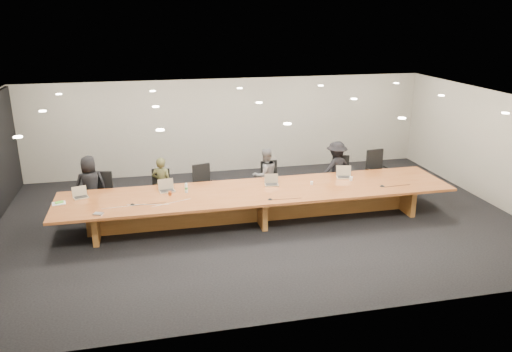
% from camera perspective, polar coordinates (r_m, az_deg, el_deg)
% --- Properties ---
extents(ground, '(12.00, 12.00, 0.00)m').
position_cam_1_polar(ground, '(11.69, 0.33, -5.11)').
color(ground, black).
rests_on(ground, ground).
extents(back_wall, '(12.00, 0.02, 2.80)m').
position_cam_1_polar(back_wall, '(15.01, -3.14, 5.77)').
color(back_wall, beige).
rests_on(back_wall, ground).
extents(conference_table, '(9.00, 1.80, 0.75)m').
position_cam_1_polar(conference_table, '(11.50, 0.33, -2.73)').
color(conference_table, brown).
rests_on(conference_table, ground).
extents(chair_far_left, '(0.63, 0.63, 1.02)m').
position_cam_1_polar(chair_far_left, '(12.47, -17.19, -1.92)').
color(chair_far_left, black).
rests_on(chair_far_left, ground).
extents(chair_left, '(0.59, 0.59, 1.03)m').
position_cam_1_polar(chair_left, '(12.32, -10.82, -1.63)').
color(chair_left, black).
rests_on(chair_left, ground).
extents(chair_mid_left, '(0.66, 0.66, 1.07)m').
position_cam_1_polar(chair_mid_left, '(12.40, -5.90, -1.15)').
color(chair_mid_left, black).
rests_on(chair_mid_left, ground).
extents(chair_mid_right, '(0.56, 0.56, 1.03)m').
position_cam_1_polar(chair_mid_right, '(12.75, 1.75, -0.61)').
color(chair_mid_right, black).
rests_on(chair_mid_right, ground).
extents(chair_right, '(0.67, 0.67, 1.06)m').
position_cam_1_polar(chair_right, '(13.32, 9.67, 0.02)').
color(chair_right, black).
rests_on(chair_right, ground).
extents(chair_far_right, '(0.66, 0.66, 1.17)m').
position_cam_1_polar(chair_far_right, '(13.69, 13.83, 0.48)').
color(chair_far_right, black).
rests_on(chair_far_right, ground).
extents(person_a, '(0.76, 0.55, 1.45)m').
position_cam_1_polar(person_a, '(12.43, -18.40, -1.05)').
color(person_a, black).
rests_on(person_a, ground).
extents(person_b, '(0.57, 0.47, 1.33)m').
position_cam_1_polar(person_b, '(12.32, -10.69, -0.87)').
color(person_b, '#3C3D21').
rests_on(person_b, ground).
extents(person_c, '(0.79, 0.69, 1.40)m').
position_cam_1_polar(person_c, '(12.64, 1.06, 0.10)').
color(person_c, '#5E5F61').
rests_on(person_c, ground).
extents(person_d, '(1.05, 0.76, 1.46)m').
position_cam_1_polar(person_d, '(13.23, 9.14, 0.84)').
color(person_d, black).
rests_on(person_d, ground).
extents(laptop_a, '(0.37, 0.31, 0.25)m').
position_cam_1_polar(laptop_a, '(11.58, -19.43, -1.79)').
color(laptop_a, beige).
rests_on(laptop_a, conference_table).
extents(laptop_b, '(0.39, 0.31, 0.28)m').
position_cam_1_polar(laptop_b, '(11.47, -10.16, -1.11)').
color(laptop_b, tan).
rests_on(laptop_b, conference_table).
extents(laptop_d, '(0.35, 0.28, 0.25)m').
position_cam_1_polar(laptop_d, '(11.72, 1.81, -0.46)').
color(laptop_d, tan).
rests_on(laptop_d, conference_table).
extents(laptop_e, '(0.42, 0.35, 0.29)m').
position_cam_1_polar(laptop_e, '(12.42, 10.06, 0.43)').
color(laptop_e, '#C2B194').
rests_on(laptop_e, conference_table).
extents(water_bottle, '(0.07, 0.07, 0.21)m').
position_cam_1_polar(water_bottle, '(11.36, -7.98, -1.38)').
color(water_bottle, silver).
rests_on(water_bottle, conference_table).
extents(amber_mug, '(0.09, 0.09, 0.10)m').
position_cam_1_polar(amber_mug, '(11.26, -9.80, -1.95)').
color(amber_mug, brown).
rests_on(amber_mug, conference_table).
extents(paper_cup_near, '(0.09, 0.09, 0.08)m').
position_cam_1_polar(paper_cup_near, '(11.85, 6.39, -0.80)').
color(paper_cup_near, white).
rests_on(paper_cup_near, conference_table).
extents(paper_cup_far, '(0.10, 0.10, 0.10)m').
position_cam_1_polar(paper_cup_far, '(12.27, 10.81, -0.31)').
color(paper_cup_far, white).
rests_on(paper_cup_far, conference_table).
extents(notepad, '(0.31, 0.26, 0.02)m').
position_cam_1_polar(notepad, '(11.43, -21.61, -2.93)').
color(notepad, silver).
rests_on(notepad, conference_table).
extents(lime_gadget, '(0.19, 0.15, 0.03)m').
position_cam_1_polar(lime_gadget, '(11.43, -21.57, -2.80)').
color(lime_gadget, '#54B02E').
rests_on(lime_gadget, notepad).
extents(av_box, '(0.22, 0.20, 0.03)m').
position_cam_1_polar(av_box, '(10.57, -17.59, -4.14)').
color(av_box, '#B1B1B6').
rests_on(av_box, conference_table).
extents(mic_left, '(0.11, 0.11, 0.03)m').
position_cam_1_polar(mic_left, '(10.90, -13.95, -3.14)').
color(mic_left, black).
rests_on(mic_left, conference_table).
extents(mic_center, '(0.12, 0.12, 0.03)m').
position_cam_1_polar(mic_center, '(10.86, 1.63, -2.64)').
color(mic_center, black).
rests_on(mic_center, conference_table).
extents(mic_right, '(0.13, 0.13, 0.03)m').
position_cam_1_polar(mic_right, '(12.04, 14.22, -1.08)').
color(mic_right, black).
rests_on(mic_right, conference_table).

